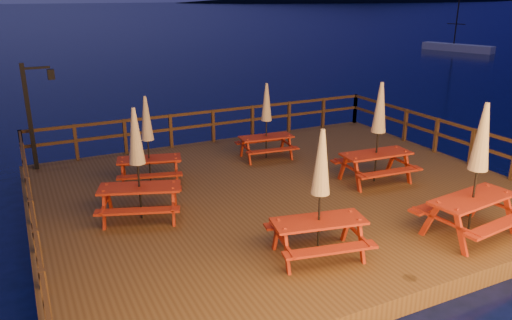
% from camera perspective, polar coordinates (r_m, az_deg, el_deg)
% --- Properties ---
extents(ground, '(500.00, 500.00, 0.00)m').
position_cam_1_polar(ground, '(12.94, 3.12, -5.09)').
color(ground, black).
rests_on(ground, ground).
extents(deck, '(12.00, 10.00, 0.40)m').
position_cam_1_polar(deck, '(12.86, 3.13, -4.27)').
color(deck, '#4F3519').
rests_on(deck, ground).
extents(deck_piles, '(11.44, 9.44, 1.40)m').
position_cam_1_polar(deck_piles, '(13.06, 3.09, -6.29)').
color(deck_piles, '#3D2513').
rests_on(deck_piles, ground).
extents(railing, '(11.80, 9.75, 1.10)m').
position_cam_1_polar(railing, '(14.02, -0.34, 1.90)').
color(railing, '#3D2513').
rests_on(railing, deck).
extents(lamp_post, '(0.85, 0.18, 3.00)m').
position_cam_1_polar(lamp_post, '(15.16, -24.03, 5.59)').
color(lamp_post, black).
rests_on(lamp_post, deck).
extents(sailboat, '(2.98, 6.54, 9.65)m').
position_cam_1_polar(sailboat, '(50.51, 22.01, 11.81)').
color(sailboat, silver).
rests_on(sailboat, ground).
extents(picnic_table_0, '(2.14, 1.83, 2.80)m').
position_cam_1_polar(picnic_table_0, '(10.89, 23.98, -0.93)').
color(picnic_table_0, maroon).
rests_on(picnic_table_0, deck).
extents(picnic_table_1, '(2.01, 1.76, 2.52)m').
position_cam_1_polar(picnic_table_1, '(9.25, 7.34, -3.73)').
color(picnic_table_1, maroon).
rests_on(picnic_table_1, deck).
extents(picnic_table_2, '(1.73, 1.47, 2.29)m').
position_cam_1_polar(picnic_table_2, '(14.88, 1.20, 4.59)').
color(picnic_table_2, maroon).
rests_on(picnic_table_2, deck).
extents(picnic_table_3, '(2.15, 1.96, 2.53)m').
position_cam_1_polar(picnic_table_3, '(11.04, -13.39, -0.31)').
color(picnic_table_3, maroon).
rests_on(picnic_table_3, deck).
extents(picnic_table_4, '(1.92, 1.72, 2.33)m').
position_cam_1_polar(picnic_table_4, '(13.12, -12.27, 2.33)').
color(picnic_table_4, maroon).
rests_on(picnic_table_4, deck).
extents(picnic_table_5, '(1.97, 1.66, 2.66)m').
position_cam_1_polar(picnic_table_5, '(13.29, 13.79, 3.20)').
color(picnic_table_5, maroon).
rests_on(picnic_table_5, deck).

